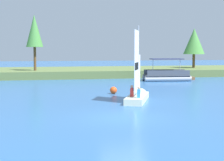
{
  "coord_description": "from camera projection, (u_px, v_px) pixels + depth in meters",
  "views": [
    {
      "loc": [
        -4.18,
        -17.46,
        3.59
      ],
      "look_at": [
        1.15,
        8.92,
        1.2
      ],
      "focal_mm": 54.42,
      "sensor_mm": 36.0,
      "label": 1
    }
  ],
  "objects": [
    {
      "name": "pontoon_boat",
      "position": [
        166.0,
        75.0,
        40.23
      ],
      "size": [
        5.66,
        2.64,
        2.63
      ],
      "rotation": [
        0.0,
        0.0,
        -0.1
      ],
      "color": "#B2B2B7",
      "rests_on": "ground"
    },
    {
      "name": "shoreline_tree_midright",
      "position": [
        194.0,
        41.0,
        50.84
      ],
      "size": [
        3.18,
        3.18,
        5.92
      ],
      "color": "brown",
      "rests_on": "shore_bank"
    },
    {
      "name": "shoreline_tree_centre",
      "position": [
        34.0,
        31.0,
        43.62
      ],
      "size": [
        2.17,
        2.17,
        7.21
      ],
      "color": "brown",
      "rests_on": "shore_bank"
    },
    {
      "name": "sailboat",
      "position": [
        138.0,
        94.0,
        24.69
      ],
      "size": [
        3.05,
        5.12,
        5.67
      ],
      "rotation": [
        0.0,
        0.0,
        1.17
      ],
      "color": "silver",
      "rests_on": "ground"
    },
    {
      "name": "channel_buoy",
      "position": [
        113.0,
        90.0,
        28.15
      ],
      "size": [
        0.59,
        0.59,
        0.59
      ],
      "primitive_type": "sphere",
      "color": "#E54C19",
      "rests_on": "ground"
    },
    {
      "name": "shore_bank",
      "position": [
        73.0,
        72.0,
        48.65
      ],
      "size": [
        80.0,
        13.39,
        0.98
      ],
      "primitive_type": "cube",
      "color": "#5B703D",
      "rests_on": "ground"
    },
    {
      "name": "wooden_dock",
      "position": [
        181.0,
        77.0,
        43.11
      ],
      "size": [
        1.87,
        4.24,
        0.38
      ],
      "primitive_type": "cube",
      "color": "brown",
      "rests_on": "ground"
    },
    {
      "name": "ground_plane",
      "position": [
        124.0,
        118.0,
        18.19
      ],
      "size": [
        200.0,
        200.0,
        0.0
      ],
      "primitive_type": "plane",
      "color": "#2D609E"
    }
  ]
}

